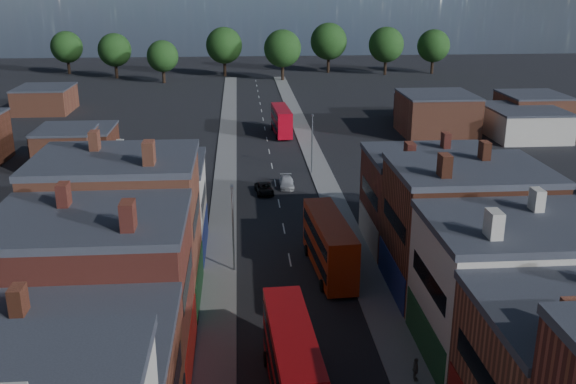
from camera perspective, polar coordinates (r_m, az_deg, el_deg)
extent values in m
cube|color=gray|center=(77.23, -5.71, -0.62)|extent=(3.00, 200.00, 0.12)
cube|color=gray|center=(77.96, 3.88, -0.38)|extent=(3.00, 200.00, 0.12)
cylinder|color=slate|center=(57.08, -4.90, -3.37)|extent=(0.16, 0.16, 8.00)
cube|color=slate|center=(55.72, -5.01, 0.45)|extent=(0.25, 0.70, 0.25)
cylinder|color=slate|center=(86.20, 2.15, 4.22)|extent=(0.16, 0.16, 8.00)
cube|color=slate|center=(85.30, 2.18, 6.82)|extent=(0.25, 0.70, 0.25)
cube|color=#A9090C|center=(41.10, 0.35, -14.77)|extent=(3.14, 11.44, 4.53)
cube|color=black|center=(41.59, 0.35, -15.78)|extent=(3.16, 10.53, 0.93)
cube|color=black|center=(40.52, 0.36, -13.49)|extent=(3.16, 10.53, 0.93)
cylinder|color=black|center=(45.15, -1.95, -14.62)|extent=(0.36, 1.04, 1.03)
cylinder|color=black|center=(45.41, 1.39, -14.40)|extent=(0.36, 1.04, 1.03)
cube|color=#A42609|center=(57.38, 3.68, -4.61)|extent=(3.50, 11.88, 4.69)
cube|color=black|center=(57.74, 3.66, -5.43)|extent=(3.49, 10.95, 0.96)
cube|color=black|center=(56.96, 3.70, -3.57)|extent=(3.49, 10.95, 0.96)
cylinder|color=black|center=(54.72, 3.08, -8.32)|extent=(0.40, 1.09, 1.07)
cylinder|color=black|center=(55.27, 5.81, -8.10)|extent=(0.40, 1.09, 1.07)
cylinder|color=black|center=(61.38, 1.69, -5.21)|extent=(0.40, 1.09, 1.07)
cylinder|color=black|center=(61.88, 4.12, -5.05)|extent=(0.40, 1.09, 1.07)
cube|color=#BA0818|center=(108.73, -0.58, 6.39)|extent=(3.00, 10.76, 4.26)
cube|color=black|center=(108.91, -0.58, 5.96)|extent=(3.01, 9.91, 0.87)
cube|color=black|center=(108.52, -0.59, 6.91)|extent=(3.01, 9.91, 0.87)
cylinder|color=black|center=(105.73, -1.01, 4.94)|extent=(0.34, 0.98, 0.97)
cylinder|color=black|center=(106.02, 0.29, 4.98)|extent=(0.34, 0.98, 0.97)
cylinder|color=black|center=(112.33, -1.41, 5.74)|extent=(0.34, 0.98, 0.97)
cylinder|color=black|center=(112.60, -0.18, 5.78)|extent=(0.34, 0.98, 0.97)
imported|color=black|center=(78.85, -2.12, 0.29)|extent=(2.42, 4.59, 1.23)
imported|color=silver|center=(81.19, -0.12, 0.86)|extent=(1.84, 4.38, 1.26)
imported|color=#5A564D|center=(44.15, 11.28, -15.19)|extent=(0.51, 1.00, 1.65)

